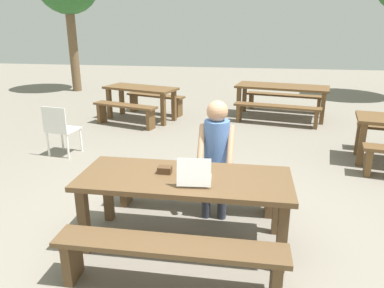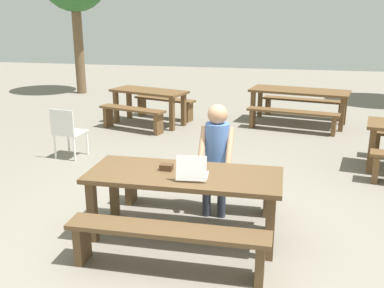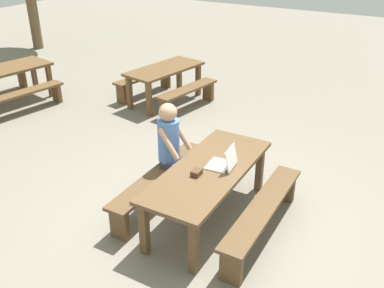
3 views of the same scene
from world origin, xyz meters
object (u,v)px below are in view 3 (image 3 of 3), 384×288
object	(u,v)px
picnic_table_front	(209,175)
small_pouch	(197,173)
laptop	(224,162)
person_seated	(171,143)
picnic_table_distant	(165,73)

from	to	relation	value
picnic_table_front	small_pouch	bearing A→B (deg)	165.81
laptop	picnic_table_front	bearing A→B (deg)	-55.03
picnic_table_front	person_seated	distance (m)	0.74
picnic_table_front	person_seated	xyz separation A→B (m)	(0.24, 0.68, 0.16)
small_pouch	picnic_table_front	bearing A→B (deg)	-14.19
small_pouch	picnic_table_distant	bearing A→B (deg)	37.82
picnic_table_front	small_pouch	distance (m)	0.25
laptop	person_seated	world-z (taller)	person_seated
picnic_table_distant	picnic_table_front	bearing A→B (deg)	-129.08
picnic_table_front	person_seated	world-z (taller)	person_seated
small_pouch	picnic_table_distant	size ratio (longest dim) A/B	0.07
person_seated	picnic_table_distant	world-z (taller)	person_seated
laptop	picnic_table_distant	xyz separation A→B (m)	(2.99, 2.76, -0.18)
laptop	picnic_table_distant	distance (m)	4.08
person_seated	picnic_table_distant	xyz separation A→B (m)	(2.86, 1.94, -0.17)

